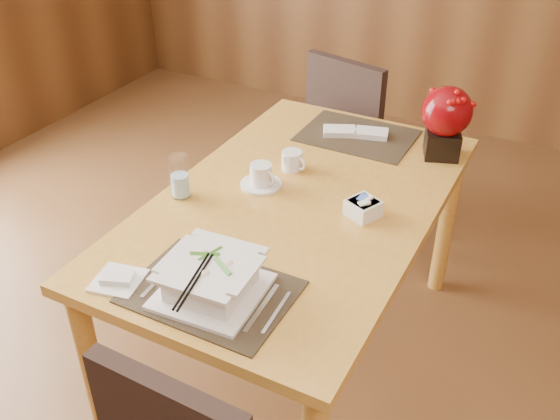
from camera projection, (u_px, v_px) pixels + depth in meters
The scene contains 12 objects.
dining_table at pixel (298, 223), 2.20m from camera, with size 0.90×1.50×0.75m.
placemat_near at pixel (211, 292), 1.74m from camera, with size 0.45×0.33×0.01m, color black.
placemat_far at pixel (357, 136), 2.56m from camera, with size 0.45×0.33×0.01m, color black.
soup_setting at pixel (211, 279), 1.70m from camera, with size 0.29×0.29×0.11m.
coffee_cup at pixel (261, 177), 2.21m from camera, with size 0.15×0.15×0.08m.
water_glass at pixel (180, 176), 2.13m from camera, with size 0.07×0.07×0.16m, color white.
creamer_jug at pixel (292, 160), 2.31m from camera, with size 0.10×0.10×0.07m, color silver, non-canonical shape.
sugar_caddy at pixel (363, 208), 2.05m from camera, with size 0.09×0.09×0.06m, color silver.
berry_decor at pixel (446, 118), 2.33m from camera, with size 0.19×0.19×0.28m.
napkins_far at pixel (358, 132), 2.55m from camera, with size 0.26×0.09×0.02m, color silver, non-canonical shape.
bread_plate at pixel (118, 281), 1.78m from camera, with size 0.13×0.13×0.01m, color silver.
far_chair at pixel (355, 134), 3.08m from camera, with size 0.52×0.53×0.93m.
Camera 1 is at (0.79, -1.04, 1.90)m, focal length 40.00 mm.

